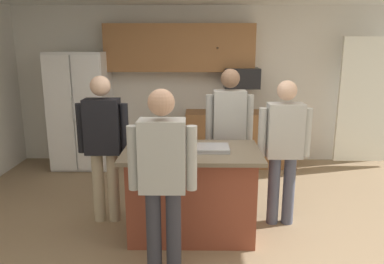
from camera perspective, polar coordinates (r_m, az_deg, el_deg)
The scene contains 17 objects.
floor at distance 4.05m, azimuth 2.49°, elevation -16.08°, with size 7.04×7.04×0.00m, color #937A5B.
back_wall at distance 6.36m, azimuth 1.84°, elevation 7.19°, with size 6.40×0.10×2.60m, color silver.
french_door_window_panel at distance 6.58m, azimuth 25.25°, elevation 4.37°, with size 0.90×0.06×2.00m, color white.
cabinet_run_upper at distance 6.13m, azimuth -1.91°, elevation 12.81°, with size 2.40×0.38×0.75m.
cabinet_run_lower at distance 6.24m, azimuth 7.36°, elevation -0.98°, with size 1.80×0.63×0.90m.
refrigerator at distance 6.28m, azimuth -16.70°, elevation 3.19°, with size 0.89×0.76×1.87m.
microwave_over_range at distance 6.09m, azimuth 7.62°, elevation 8.22°, with size 0.56×0.40×0.32m, color black.
kitchen_island at distance 3.95m, azimuth -0.05°, elevation -9.22°, with size 1.41×0.86×0.93m.
person_host_foreground at distance 4.14m, azimuth 13.95°, elevation -1.82°, with size 0.57×0.22×1.62m.
person_guest_by_door at distance 4.20m, azimuth -13.48°, elevation -1.20°, with size 0.57×0.22×1.66m.
person_elder_center at distance 3.08m, azimuth -4.55°, elevation -6.38°, with size 0.57×0.22×1.65m.
person_guest_right at distance 4.48m, azimuth 5.74°, elevation 0.46°, with size 0.57×0.23×1.71m.
mug_ceramic_white at distance 3.97m, azimuth -2.83°, elevation -1.41°, with size 0.13×0.09×0.10m.
mug_blue_stoneware at distance 3.98m, azimuth -6.05°, elevation -1.37°, with size 0.13×0.09×0.10m.
tumbler_amber at distance 4.01m, azimuth -0.49°, elevation -0.90°, with size 0.06×0.06×0.14m.
glass_dark_ale at distance 3.55m, azimuth -4.52°, elevation -3.00°, with size 0.07×0.07×0.13m.
serving_tray at distance 3.80m, azimuth 2.39°, elevation -2.51°, with size 0.44×0.30×0.04m.
Camera 1 is at (-0.13, -3.52, 2.00)m, focal length 34.66 mm.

